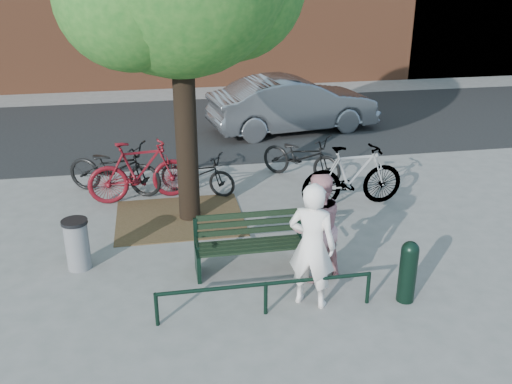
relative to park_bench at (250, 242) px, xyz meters
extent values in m
plane|color=gray|center=(0.00, -0.08, -0.48)|extent=(90.00, 90.00, 0.00)
cube|color=brown|center=(-1.00, 2.12, -0.47)|extent=(2.40, 2.00, 0.02)
cube|color=black|center=(0.00, 8.42, -0.47)|extent=(40.00, 7.00, 0.01)
cube|color=black|center=(-0.84, -0.08, -0.25)|extent=(0.06, 0.52, 0.45)
cube|color=black|center=(-0.84, 0.15, 0.19)|extent=(0.06, 0.06, 0.44)
cylinder|color=black|center=(-0.84, -0.18, 0.15)|extent=(0.04, 0.36, 0.04)
cube|color=black|center=(0.84, -0.08, -0.25)|extent=(0.06, 0.52, 0.45)
cube|color=black|center=(0.84, 0.15, 0.19)|extent=(0.06, 0.06, 0.44)
cylinder|color=black|center=(0.84, -0.18, 0.15)|extent=(0.04, 0.36, 0.04)
cube|color=black|center=(0.00, -0.08, -0.03)|extent=(1.64, 0.46, 0.04)
cube|color=black|center=(0.00, 0.15, 0.26)|extent=(1.64, 0.03, 0.47)
cylinder|color=black|center=(-1.50, -1.28, -0.23)|extent=(0.06, 0.06, 0.50)
cylinder|color=black|center=(0.00, -1.28, -0.23)|extent=(0.06, 0.06, 0.50)
cylinder|color=black|center=(1.50, -1.28, -0.23)|extent=(0.06, 0.06, 0.50)
cylinder|color=black|center=(0.00, -1.28, 0.00)|extent=(3.00, 0.06, 0.06)
cylinder|color=black|center=(-0.80, 2.12, 1.42)|extent=(0.40, 0.40, 3.80)
imported|color=white|center=(0.68, -1.13, 0.45)|extent=(0.81, 0.74, 1.87)
imported|color=#CE8D94|center=(0.95, -0.46, 0.39)|extent=(1.00, 0.88, 1.73)
cylinder|color=black|center=(2.07, -1.31, -0.07)|extent=(0.26, 0.26, 0.83)
sphere|color=black|center=(2.07, -1.31, 0.35)|extent=(0.26, 0.26, 0.26)
cylinder|color=gray|center=(-2.69, 0.52, -0.08)|extent=(0.37, 0.37, 0.79)
cylinder|color=black|center=(-2.69, 0.52, 0.34)|extent=(0.41, 0.41, 0.06)
imported|color=black|center=(-2.25, 3.66, 0.08)|extent=(2.23, 1.59, 1.11)
imported|color=#5C0D14|center=(-1.71, 3.17, 0.15)|extent=(2.17, 0.87, 1.27)
imported|color=black|center=(-0.54, 3.32, -0.03)|extent=(1.77, 1.35, 0.89)
imported|color=gray|center=(2.44, 2.12, 0.15)|extent=(2.12, 0.69, 1.26)
imported|color=black|center=(1.82, 3.76, 0.04)|extent=(1.90, 1.89, 1.04)
imported|color=slate|center=(2.56, 7.52, 0.31)|extent=(4.96, 2.38, 1.57)
camera|label=1|loc=(-1.36, -7.90, 4.16)|focal=40.00mm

